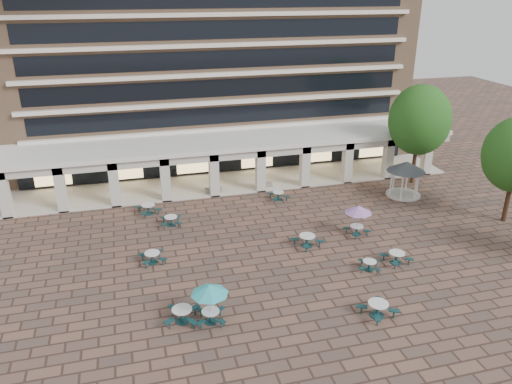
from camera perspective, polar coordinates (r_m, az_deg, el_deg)
ground at (r=34.18m, az=2.67°, el=-7.91°), size 120.00×120.00×0.00m
apartment_building at (r=54.42m, az=-5.57°, el=17.56°), size 40.00×15.50×25.20m
retail_arcade at (r=46.04m, az=-2.83°, el=4.46°), size 42.00×6.60×4.40m
picnic_table_2 at (r=29.63m, az=13.76°, el=-12.78°), size 2.28×2.28×0.86m
picnic_table_3 at (r=35.02m, az=15.77°, el=-7.13°), size 2.01×2.01×0.80m
picnic_table_4 at (r=27.59m, az=-5.33°, el=-11.20°), size 2.09×2.09×2.41m
picnic_table_5 at (r=28.70m, az=-8.44°, el=-13.62°), size 2.22×2.22×0.85m
picnic_table_6 at (r=37.43m, az=11.62°, el=-2.07°), size 2.04×2.04×2.36m
picnic_table_7 at (r=33.82m, az=12.83°, el=-8.09°), size 1.83×1.83×0.67m
picnic_table_8 at (r=34.47m, az=-11.76°, el=-7.25°), size 1.88×1.88×0.77m
picnic_table_9 at (r=39.31m, az=-9.70°, el=-3.18°), size 1.76×1.76×0.75m
picnic_table_10 at (r=35.92m, az=5.86°, el=-5.45°), size 2.33×2.33×0.86m
picnic_table_12 at (r=41.57m, az=-12.21°, el=-1.83°), size 2.17×2.17×0.83m
picnic_table_13 at (r=43.33m, az=2.57°, el=-0.34°), size 1.76×1.76×0.75m
gazebo at (r=45.44m, az=16.77°, el=2.39°), size 3.37×3.37×3.13m
tree_east_c at (r=47.69m, az=18.20°, el=7.82°), size 5.56×5.56×9.26m
planter_left at (r=44.76m, az=-4.88°, el=0.50°), size 1.50×0.80×1.30m
planter_right at (r=45.77m, az=0.89°, el=0.95°), size 1.50×0.69×1.16m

